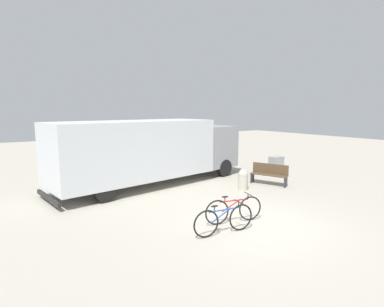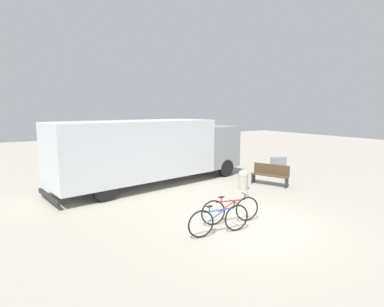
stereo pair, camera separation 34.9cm
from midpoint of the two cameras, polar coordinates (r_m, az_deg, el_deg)
The scene contains 7 objects.
ground_plane at distance 9.15m, azimuth 12.03°, elevation -13.19°, with size 60.00×60.00×0.00m, color #A8A091.
delivery_truck at distance 13.46m, azimuth -6.95°, elevation 0.86°, with size 9.35×3.90×2.87m.
park_bench at distance 13.83m, azimuth 15.39°, elevation -3.80°, with size 1.01×1.67×0.93m.
bicycle_near at distance 8.27m, azimuth 6.41°, elevation -12.48°, with size 1.84×0.44×0.84m.
bicycle_middle at distance 9.08m, azimuth 8.42°, elevation -10.60°, with size 1.81×0.54×0.84m.
bollard_near_bench at distance 12.74m, azimuth 10.53°, elevation -4.83°, with size 0.42×0.42×0.86m.
utility_box at distance 15.79m, azimuth 16.70°, elevation -2.39°, with size 0.69×0.45×0.98m.
Camera 2 is at (-5.72, -6.28, 3.32)m, focal length 28.00 mm.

